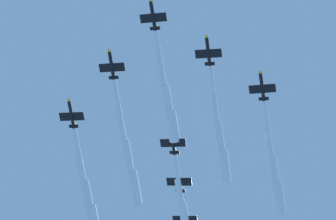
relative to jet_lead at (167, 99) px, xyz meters
The scene contains 6 objects.
jet_lead is the anchor object (origin of this frame).
jet_port_inner 20.77m from the jet_lead, 145.22° to the left, with size 48.30×13.07×4.37m.
jet_starboard_inner 23.19m from the jet_lead, 130.11° to the right, with size 52.19×13.34×4.37m.
jet_port_mid 41.35m from the jet_lead, 142.43° to the left, with size 48.45×11.89×4.33m.
jet_starboard_mid 40.70m from the jet_lead, 123.44° to the right, with size 47.01×12.45×4.41m.
jet_port_outer 39.78m from the jet_lead, behind, with size 45.32×12.24×4.38m.
Camera 1 is at (75.24, 23.87, -74.60)m, focal length 87.39 mm.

